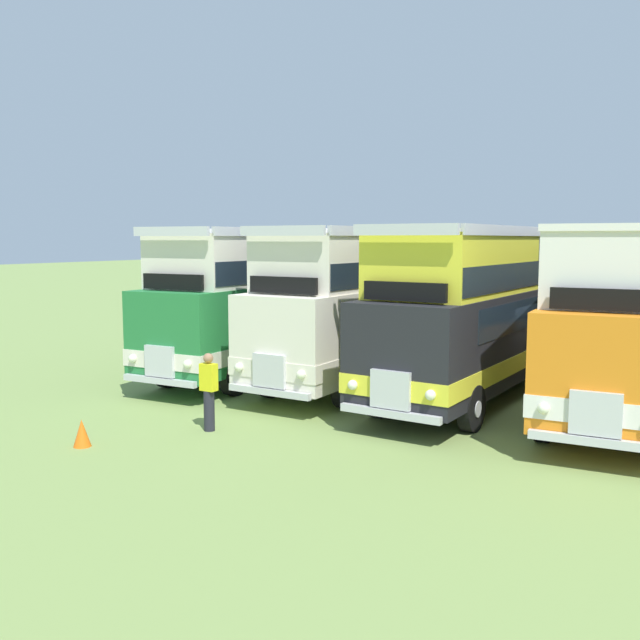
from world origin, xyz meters
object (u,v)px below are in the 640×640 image
bus_fourth_in_row (621,311)px  cone_near_end (82,433)px  bus_first_in_row (270,297)px  bus_second_in_row (371,301)px  marshal_person (209,391)px  bus_third_in_row (481,308)px

bus_fourth_in_row → cone_near_end: bearing=-136.1°
bus_first_in_row → bus_second_in_row: (3.49, 0.22, -0.00)m
marshal_person → cone_near_end: bearing=-123.7°
bus_first_in_row → marshal_person: size_ratio=6.12×
cone_near_end → marshal_person: marshal_person is taller
bus_first_in_row → bus_second_in_row: bearing=3.7°
bus_first_in_row → marshal_person: bearing=-66.5°
bus_second_in_row → bus_third_in_row: 3.52m
bus_first_in_row → bus_fourth_in_row: bearing=-1.4°
bus_second_in_row → bus_third_in_row: same height
bus_third_in_row → bus_fourth_in_row: 3.47m
bus_third_in_row → bus_fourth_in_row: (3.47, -0.03, 0.11)m
bus_fourth_in_row → bus_first_in_row: bearing=178.6°
bus_first_in_row → cone_near_end: bearing=-80.9°
bus_third_in_row → bus_fourth_in_row: bearing=-0.5°
bus_first_in_row → cone_near_end: bus_first_in_row is taller
bus_third_in_row → marshal_person: bearing=-122.1°
bus_second_in_row → bus_fourth_in_row: bearing=-3.9°
marshal_person → bus_third_in_row: bearing=57.9°
bus_first_in_row → cone_near_end: size_ratio=18.86×
marshal_person → bus_second_in_row: bearing=85.3°
cone_near_end → marshal_person: size_ratio=0.32×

